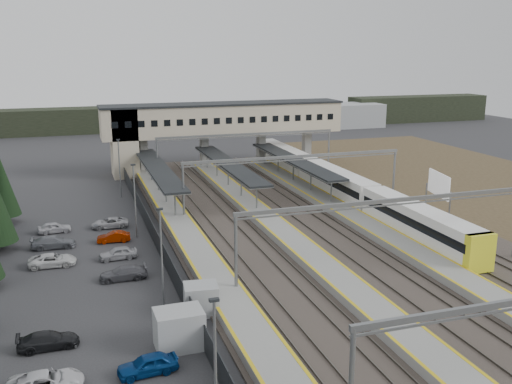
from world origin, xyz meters
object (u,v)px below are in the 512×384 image
object	(u,v)px
relay_cabin_far	(201,299)
train	(337,184)
billboard	(439,186)
relay_cabin_near	(179,329)
footbridge	(208,123)

from	to	relation	value
relay_cabin_far	train	size ratio (longest dim) A/B	0.05
relay_cabin_far	billboard	distance (m)	39.17
relay_cabin_near	billboard	world-z (taller)	billboard
relay_cabin_near	relay_cabin_far	world-z (taller)	relay_cabin_near
relay_cabin_far	footbridge	distance (m)	54.21
relay_cabin_near	billboard	distance (m)	43.66
relay_cabin_near	relay_cabin_far	xyz separation A→B (m)	(2.55, 4.56, -0.18)
relay_cabin_near	relay_cabin_far	distance (m)	5.23
relay_cabin_near	billboard	bearing A→B (deg)	32.06
relay_cabin_near	relay_cabin_far	bearing A→B (deg)	60.76
footbridge	train	size ratio (longest dim) A/B	0.68
billboard	relay_cabin_far	bearing A→B (deg)	-151.62
footbridge	billboard	size ratio (longest dim) A/B	6.96
footbridge	relay_cabin_near	bearing A→B (deg)	-105.46
relay_cabin_far	footbridge	bearing A→B (deg)	75.86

